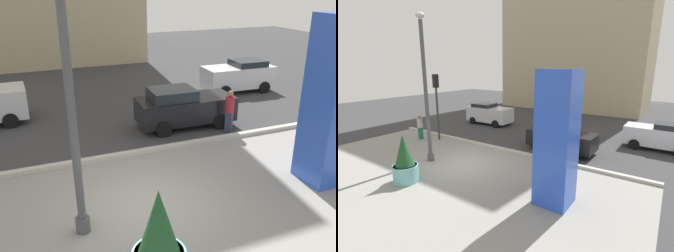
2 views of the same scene
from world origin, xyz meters
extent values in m
plane|color=#38383A|center=(0.00, 4.00, 0.00)|extent=(60.00, 60.00, 0.00)
cube|color=gray|center=(0.00, -2.00, 0.00)|extent=(18.00, 10.00, 0.02)
cube|color=#B7B2A8|center=(0.00, 3.12, 0.08)|extent=(18.00, 0.24, 0.16)
cylinder|color=#4C4C51|center=(-1.84, -0.55, 0.20)|extent=(0.36, 0.36, 0.40)
cylinder|color=#4C4C51|center=(-1.84, -0.55, 3.67)|extent=(0.20, 0.20, 7.34)
ellipsoid|color=silver|center=(-1.84, -0.55, 7.52)|extent=(0.44, 0.44, 0.28)
cube|color=blue|center=(5.55, -0.70, 2.51)|extent=(1.28, 1.28, 5.02)
cylinder|color=#6BB2B2|center=(-0.69, -2.85, 0.40)|extent=(1.10, 1.10, 0.80)
cylinder|color=#382819|center=(-0.69, -2.85, 0.78)|extent=(1.02, 1.02, 0.04)
cone|color=#1E4C28|center=(-0.69, -2.85, 1.51)|extent=(0.84, 0.84, 1.42)
cylinder|color=#333833|center=(-4.63, 2.46, 1.84)|extent=(0.14, 0.14, 3.69)
cube|color=black|center=(-4.63, 2.46, 4.14)|extent=(0.28, 0.32, 0.90)
sphere|color=yellow|center=(-4.63, 2.63, 4.41)|extent=(0.18, 0.18, 0.18)
cube|color=silver|center=(-4.72, 8.45, 0.90)|extent=(4.09, 1.93, 1.25)
cube|color=#1E2328|center=(-5.32, 8.44, 1.67)|extent=(1.86, 1.65, 0.31)
cylinder|color=black|center=(-3.49, 9.39, 0.32)|extent=(0.65, 0.24, 0.64)
cylinder|color=black|center=(-3.44, 7.57, 0.32)|extent=(0.65, 0.24, 0.64)
cylinder|color=black|center=(-5.99, 9.33, 0.32)|extent=(0.65, 0.24, 0.64)
cylinder|color=black|center=(-5.94, 7.51, 0.32)|extent=(0.65, 0.24, 0.64)
cube|color=black|center=(3.49, 5.05, 0.76)|extent=(4.13, 1.86, 0.98)
cube|color=#1E2328|center=(2.88, 5.07, 1.47)|extent=(1.89, 1.57, 0.43)
cylinder|color=black|center=(4.79, 5.85, 0.32)|extent=(0.65, 0.25, 0.64)
cylinder|color=black|center=(4.72, 4.15, 0.32)|extent=(0.65, 0.25, 0.64)
cylinder|color=black|center=(2.26, 5.95, 0.32)|extent=(0.65, 0.25, 0.64)
cylinder|color=black|center=(2.20, 4.25, 0.32)|extent=(0.65, 0.25, 0.64)
cube|color=silver|center=(8.40, 8.79, 0.84)|extent=(3.95, 1.84, 1.13)
cube|color=#1E2328|center=(8.98, 8.77, 1.56)|extent=(1.80, 1.56, 0.32)
cylinder|color=black|center=(7.16, 7.98, 0.32)|extent=(0.65, 0.24, 0.64)
cylinder|color=black|center=(7.22, 9.68, 0.32)|extent=(0.65, 0.24, 0.64)
cube|color=#236656|center=(-5.80, 1.79, 0.43)|extent=(0.24, 0.31, 0.87)
cylinder|color=#B2AD9E|center=(-5.80, 1.79, 1.19)|extent=(0.41, 0.41, 0.65)
sphere|color=#8C664C|center=(-5.80, 1.79, 1.64)|extent=(0.23, 0.23, 0.23)
cube|color=#33384C|center=(4.83, 3.72, 0.44)|extent=(0.33, 0.34, 0.87)
cylinder|color=maroon|center=(4.83, 3.72, 1.20)|extent=(0.51, 0.51, 0.65)
sphere|color=#8C664C|center=(4.83, 3.72, 1.65)|extent=(0.24, 0.24, 0.24)
cube|color=tan|center=(-1.88, 24.07, 12.71)|extent=(16.39, 11.97, 25.42)
camera|label=1|loc=(-2.73, -8.38, 5.83)|focal=39.51mm
camera|label=2|loc=(8.84, -8.78, 5.10)|focal=26.29mm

